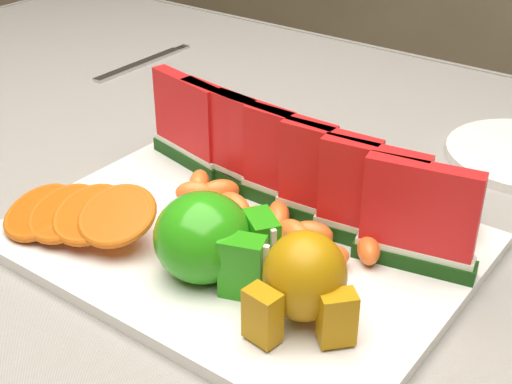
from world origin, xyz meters
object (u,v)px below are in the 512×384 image
Objects in this scene: platter at (242,241)px; pear_cluster at (304,281)px; apple_cluster at (211,241)px; fork at (143,63)px.

platter is 4.50× the size of pear_cluster.
fork is (-0.43, 0.36, -0.04)m from apple_cluster.
apple_cluster is 1.26× the size of pear_cluster.
platter is at bearing 103.56° from apple_cluster.
pear_cluster reaches higher than apple_cluster.
platter is at bearing -35.45° from fork.
apple_cluster is at bearing -76.44° from platter.
platter is 0.07m from apple_cluster.
pear_cluster reaches higher than fork.
fork is (-0.42, 0.30, -0.00)m from platter.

